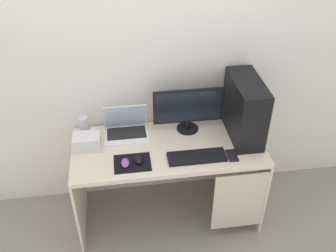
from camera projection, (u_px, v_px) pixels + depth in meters
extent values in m
plane|color=gray|center=(168.00, 212.00, 3.30)|extent=(8.00, 8.00, 0.00)
cube|color=silver|center=(161.00, 55.00, 2.82)|extent=(4.00, 0.04, 2.60)
cube|color=beige|center=(168.00, 147.00, 2.88)|extent=(1.43, 0.64, 0.03)
cube|color=beige|center=(79.00, 191.00, 3.02)|extent=(0.02, 0.64, 0.70)
cube|color=beige|center=(252.00, 174.00, 3.18)|extent=(0.02, 0.64, 0.70)
cube|color=beige|center=(239.00, 202.00, 2.88)|extent=(0.40, 0.01, 0.56)
cube|color=black|center=(245.00, 109.00, 2.85)|extent=(0.20, 0.49, 0.47)
cylinder|color=black|center=(187.00, 128.00, 3.03)|extent=(0.17, 0.17, 0.01)
cylinder|color=black|center=(188.00, 124.00, 3.01)|extent=(0.04, 0.04, 0.07)
cube|color=black|center=(189.00, 106.00, 2.89)|extent=(0.54, 0.02, 0.29)
cube|color=black|center=(189.00, 107.00, 2.89)|extent=(0.51, 0.00, 0.26)
cube|color=white|center=(127.00, 135.00, 2.96)|extent=(0.34, 0.24, 0.01)
cube|color=black|center=(127.00, 133.00, 2.97)|extent=(0.30, 0.16, 0.00)
cube|color=white|center=(125.00, 116.00, 2.96)|extent=(0.34, 0.07, 0.23)
cube|color=#ADC1E5|center=(125.00, 117.00, 2.96)|extent=(0.32, 0.06, 0.20)
cylinder|color=#B7BCC6|center=(84.00, 126.00, 2.93)|extent=(0.07, 0.07, 0.16)
cube|color=silver|center=(87.00, 142.00, 2.82)|extent=(0.20, 0.14, 0.11)
cube|color=black|center=(197.00, 157.00, 2.74)|extent=(0.42, 0.14, 0.02)
cube|color=black|center=(132.00, 163.00, 2.71)|extent=(0.26, 0.20, 0.00)
ellipsoid|color=black|center=(139.00, 159.00, 2.71)|extent=(0.06, 0.10, 0.03)
ellipsoid|color=#8C4C99|center=(125.00, 163.00, 2.68)|extent=(0.06, 0.10, 0.03)
cube|color=black|center=(232.00, 156.00, 2.77)|extent=(0.07, 0.13, 0.01)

